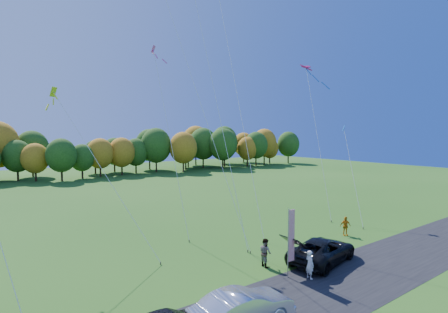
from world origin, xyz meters
TOP-DOWN VIEW (x-y plane):
  - ground at (0.00, 0.00)m, footprint 160.00×160.00m
  - asphalt_strip at (0.00, -4.00)m, footprint 90.00×6.00m
  - tree_line at (0.00, 55.00)m, footprint 116.00×12.00m
  - black_suv at (3.03, -1.26)m, footprint 6.39×3.88m
  - silver_sedan at (-6.44, -4.16)m, footprint 5.16×2.00m
  - person_tailgate_a at (0.21, -2.51)m, footprint 0.51×0.69m
  - person_tailgate_b at (-0.62, 0.53)m, footprint 0.83×1.00m
  - person_east at (9.69, 1.49)m, footprint 1.06×0.79m
  - feather_flag at (-0.55, -1.63)m, footprint 0.57×0.07m
  - kite_delta_blue at (-1.64, 7.82)m, footprint 5.04×10.78m
  - kite_parafoil_orange at (4.71, 10.62)m, footprint 6.03×13.59m
  - kite_delta_red at (0.27, 8.61)m, footprint 2.51×9.51m
  - kite_parafoil_rainbow at (14.59, 8.53)m, footprint 6.02×7.76m
  - kite_diamond_yellow at (-8.58, 8.60)m, footprint 5.52×8.09m
  - kite_diamond_pink at (-2.14, 11.51)m, footprint 1.13×6.70m
  - kite_diamond_blue_low at (14.40, 3.97)m, footprint 3.85×5.13m

SIDE VIEW (x-z plane):
  - ground at x=0.00m, z-range 0.00..0.00m
  - tree_line at x=0.00m, z-range -5.00..5.00m
  - asphalt_strip at x=0.00m, z-range 0.00..0.01m
  - black_suv at x=3.03m, z-range 0.00..1.66m
  - person_east at x=9.69m, z-range 0.00..1.67m
  - silver_sedan at x=-6.44m, z-range 0.00..1.68m
  - person_tailgate_a at x=0.21m, z-range 0.00..1.73m
  - person_tailgate_b at x=-0.62m, z-range 0.00..1.87m
  - feather_flag at x=-0.55m, z-range 0.48..4.78m
  - kite_diamond_blue_low at x=14.40m, z-range -0.22..9.72m
  - kite_diamond_yellow at x=-8.58m, z-range -0.27..12.35m
  - kite_parafoil_rainbow at x=14.59m, z-range -0.15..17.12m
  - kite_diamond_pink at x=-2.14m, z-range 1.53..18.72m
  - kite_delta_blue at x=-1.64m, z-range -0.40..26.09m
  - kite_parafoil_orange at x=4.71m, z-range -0.20..27.66m
  - kite_delta_red at x=0.27m, z-range 3.30..28.13m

